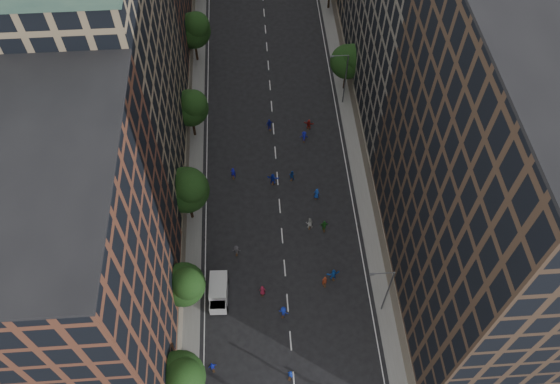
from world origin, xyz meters
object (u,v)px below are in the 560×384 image
Objects in this scene: cargo_van at (219,292)px; skater_1 at (290,374)px; streetlamp_near at (386,289)px; streetlamp_far at (344,77)px.

cargo_van reaches higher than skater_1.
cargo_van is at bearing 171.33° from streetlamp_near.
cargo_van is at bearing -121.00° from streetlamp_far.
skater_1 is (7.45, -9.70, -0.44)m from cargo_van.
streetlamp_near reaches higher than cargo_van.
streetlamp_near is 13.48m from skater_1.
streetlamp_far is at bearing 61.32° from cargo_van.
streetlamp_near is 1.00× the size of streetlamp_far.
skater_1 is at bearing -105.02° from streetlamp_far.
streetlamp_far is at bearing -84.67° from skater_1.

